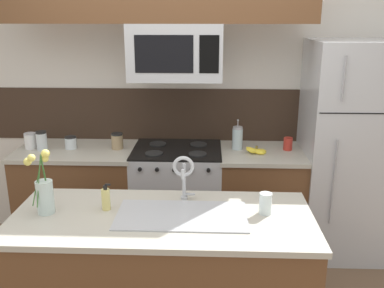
{
  "coord_description": "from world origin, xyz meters",
  "views": [
    {
      "loc": [
        0.27,
        -2.6,
        2.03
      ],
      "look_at": [
        0.16,
        0.27,
        1.16
      ],
      "focal_mm": 40.0,
      "sensor_mm": 36.0,
      "label": 1
    }
  ],
  "objects_px": {
    "storage_jar_medium": "(42,141)",
    "banana_bunch": "(256,151)",
    "coffee_tin": "(288,144)",
    "storage_jar_squat": "(117,141)",
    "microwave": "(176,52)",
    "refrigerator": "(353,151)",
    "dish_soap_bottle": "(106,199)",
    "drinking_glass": "(265,204)",
    "storage_jar_short": "(71,143)",
    "storage_jar_tall": "(31,141)",
    "sink_faucet": "(184,172)",
    "flower_vase": "(44,194)",
    "french_press": "(237,138)",
    "stove_range": "(178,198)"
  },
  "relations": [
    {
      "from": "storage_jar_medium",
      "to": "banana_bunch",
      "type": "relative_size",
      "value": 0.88
    },
    {
      "from": "sink_faucet",
      "to": "dish_soap_bottle",
      "type": "distance_m",
      "value": 0.49
    },
    {
      "from": "coffee_tin",
      "to": "storage_jar_tall",
      "type": "bearing_deg",
      "value": -178.85
    },
    {
      "from": "flower_vase",
      "to": "coffee_tin",
      "type": "bearing_deg",
      "value": 38.29
    },
    {
      "from": "banana_bunch",
      "to": "storage_jar_tall",
      "type": "bearing_deg",
      "value": 178.09
    },
    {
      "from": "storage_jar_short",
      "to": "storage_jar_squat",
      "type": "relative_size",
      "value": 0.78
    },
    {
      "from": "storage_jar_tall",
      "to": "storage_jar_medium",
      "type": "distance_m",
      "value": 0.13
    },
    {
      "from": "storage_jar_tall",
      "to": "dish_soap_bottle",
      "type": "height_order",
      "value": "dish_soap_bottle"
    },
    {
      "from": "refrigerator",
      "to": "banana_bunch",
      "type": "distance_m",
      "value": 0.83
    },
    {
      "from": "storage_jar_short",
      "to": "dish_soap_bottle",
      "type": "bearing_deg",
      "value": -63.64
    },
    {
      "from": "storage_jar_squat",
      "to": "coffee_tin",
      "type": "xyz_separation_m",
      "value": [
        1.48,
        0.02,
        -0.01
      ]
    },
    {
      "from": "coffee_tin",
      "to": "sink_faucet",
      "type": "bearing_deg",
      "value": -127.04
    },
    {
      "from": "stove_range",
      "to": "french_press",
      "type": "height_order",
      "value": "french_press"
    },
    {
      "from": "dish_soap_bottle",
      "to": "drinking_glass",
      "type": "relative_size",
      "value": 1.28
    },
    {
      "from": "coffee_tin",
      "to": "dish_soap_bottle",
      "type": "height_order",
      "value": "dish_soap_bottle"
    },
    {
      "from": "storage_jar_medium",
      "to": "banana_bunch",
      "type": "xyz_separation_m",
      "value": [
        1.84,
        -0.02,
        -0.06
      ]
    },
    {
      "from": "sink_faucet",
      "to": "dish_soap_bottle",
      "type": "relative_size",
      "value": 1.85
    },
    {
      "from": "microwave",
      "to": "dish_soap_bottle",
      "type": "height_order",
      "value": "microwave"
    },
    {
      "from": "storage_jar_tall",
      "to": "dish_soap_bottle",
      "type": "distance_m",
      "value": 1.51
    },
    {
      "from": "storage_jar_short",
      "to": "sink_faucet",
      "type": "bearing_deg",
      "value": -45.5
    },
    {
      "from": "stove_range",
      "to": "storage_jar_medium",
      "type": "relative_size",
      "value": 5.57
    },
    {
      "from": "storage_jar_medium",
      "to": "storage_jar_squat",
      "type": "bearing_deg",
      "value": 5.87
    },
    {
      "from": "coffee_tin",
      "to": "storage_jar_squat",
      "type": "bearing_deg",
      "value": -179.09
    },
    {
      "from": "dish_soap_bottle",
      "to": "sink_faucet",
      "type": "bearing_deg",
      "value": 15.38
    },
    {
      "from": "microwave",
      "to": "flower_vase",
      "type": "bearing_deg",
      "value": -119.18
    },
    {
      "from": "stove_range",
      "to": "flower_vase",
      "type": "relative_size",
      "value": 2.4
    },
    {
      "from": "coffee_tin",
      "to": "banana_bunch",
      "type": "bearing_deg",
      "value": -158.55
    },
    {
      "from": "storage_jar_squat",
      "to": "sink_faucet",
      "type": "height_order",
      "value": "sink_faucet"
    },
    {
      "from": "refrigerator",
      "to": "banana_bunch",
      "type": "relative_size",
      "value": 9.65
    },
    {
      "from": "storage_jar_medium",
      "to": "sink_faucet",
      "type": "xyz_separation_m",
      "value": [
        1.28,
        -1.02,
        0.11
      ]
    },
    {
      "from": "microwave",
      "to": "french_press",
      "type": "relative_size",
      "value": 2.79
    },
    {
      "from": "storage_jar_medium",
      "to": "coffee_tin",
      "type": "height_order",
      "value": "storage_jar_medium"
    },
    {
      "from": "french_press",
      "to": "flower_vase",
      "type": "relative_size",
      "value": 0.69
    },
    {
      "from": "storage_jar_medium",
      "to": "french_press",
      "type": "relative_size",
      "value": 0.63
    },
    {
      "from": "storage_jar_medium",
      "to": "sink_faucet",
      "type": "relative_size",
      "value": 0.55
    },
    {
      "from": "stove_range",
      "to": "french_press",
      "type": "relative_size",
      "value": 3.48
    },
    {
      "from": "storage_jar_medium",
      "to": "storage_jar_short",
      "type": "height_order",
      "value": "storage_jar_medium"
    },
    {
      "from": "microwave",
      "to": "refrigerator",
      "type": "height_order",
      "value": "microwave"
    },
    {
      "from": "storage_jar_squat",
      "to": "banana_bunch",
      "type": "bearing_deg",
      "value": -4.13
    },
    {
      "from": "stove_range",
      "to": "microwave",
      "type": "bearing_deg",
      "value": -89.84
    },
    {
      "from": "refrigerator",
      "to": "storage_jar_squat",
      "type": "relative_size",
      "value": 13.32
    },
    {
      "from": "french_press",
      "to": "flower_vase",
      "type": "distance_m",
      "value": 1.77
    },
    {
      "from": "storage_jar_squat",
      "to": "storage_jar_short",
      "type": "bearing_deg",
      "value": -178.32
    },
    {
      "from": "storage_jar_tall",
      "to": "dish_soap_bottle",
      "type": "xyz_separation_m",
      "value": [
        0.94,
        -1.19,
        -0.0
      ]
    },
    {
      "from": "stove_range",
      "to": "refrigerator",
      "type": "height_order",
      "value": "refrigerator"
    },
    {
      "from": "storage_jar_tall",
      "to": "flower_vase",
      "type": "bearing_deg",
      "value": -64.37
    },
    {
      "from": "french_press",
      "to": "storage_jar_tall",
      "type": "bearing_deg",
      "value": -178.26
    },
    {
      "from": "storage_jar_medium",
      "to": "sink_faucet",
      "type": "bearing_deg",
      "value": -38.34
    },
    {
      "from": "storage_jar_short",
      "to": "storage_jar_squat",
      "type": "xyz_separation_m",
      "value": [
        0.41,
        0.01,
        0.01
      ]
    },
    {
      "from": "storage_jar_squat",
      "to": "coffee_tin",
      "type": "height_order",
      "value": "storage_jar_squat"
    }
  ]
}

